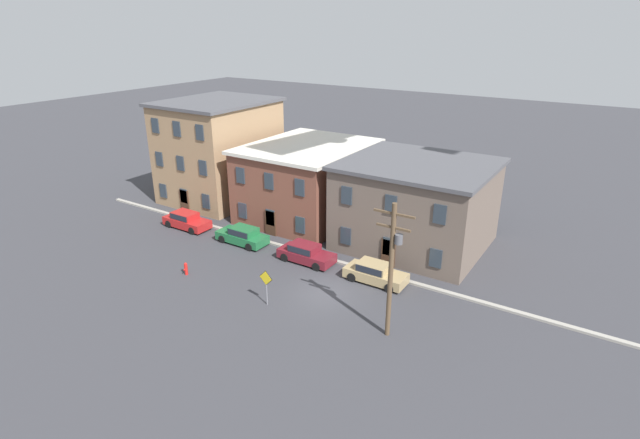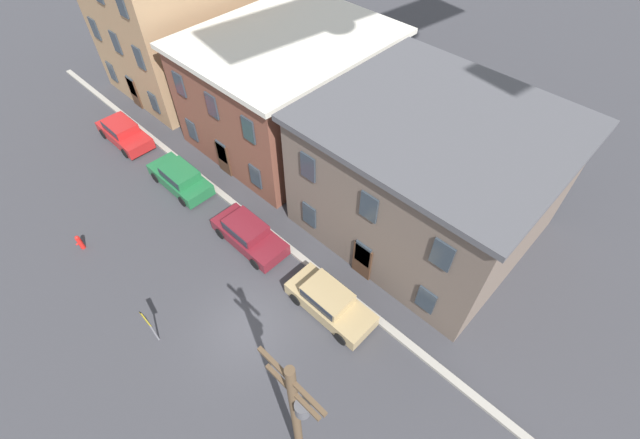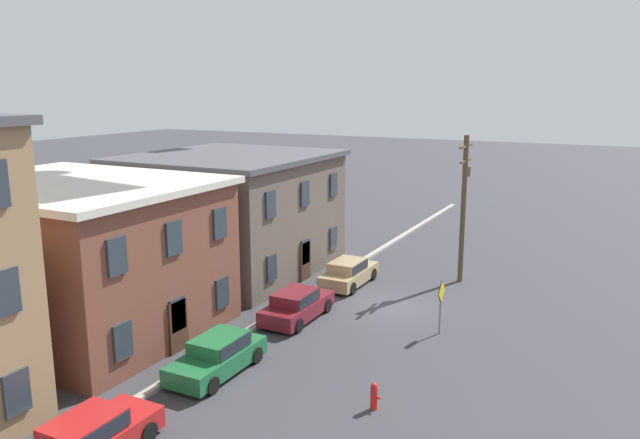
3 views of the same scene
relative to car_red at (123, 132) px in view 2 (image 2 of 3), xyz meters
name	(u,v)px [view 2 (image 2 of 3)]	position (x,y,z in m)	size (l,w,h in m)	color
ground_plane	(247,327)	(16.51, -3.21, -0.75)	(200.00, 200.00, 0.00)	#38383D
kerb_strip	(315,269)	(16.51, 1.29, -0.67)	(56.00, 0.36, 0.16)	#9E998E
apartment_corner	(183,15)	(-3.09, 7.96, 4.25)	(9.17, 10.87, 9.96)	#9E7A56
apartment_midblock	(290,88)	(7.34, 8.48, 2.64)	(9.78, 11.91, 6.76)	brown
apartment_far	(429,175)	(18.38, 7.72, 2.73)	(11.42, 10.38, 6.94)	#66564C
car_red	(123,132)	(0.00, 0.00, 0.00)	(4.40, 1.92, 1.43)	#B21E1E
car_green	(180,177)	(6.46, 0.11, 0.00)	(4.40, 1.92, 1.43)	#1E6638
car_maroon	(248,233)	(12.72, 0.15, 0.00)	(4.40, 1.92, 1.43)	maroon
car_tan	(329,301)	(18.61, 0.14, 0.00)	(4.40, 1.92, 1.43)	tan
caution_sign	(148,322)	(14.10, -6.39, 0.90)	(1.04, 0.08, 2.47)	slate
utility_pole	(297,419)	(22.17, -5.20, 3.89)	(2.40, 0.44, 8.23)	brown
fire_hydrant	(80,242)	(6.59, -6.30, -0.27)	(0.24, 0.34, 0.96)	red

